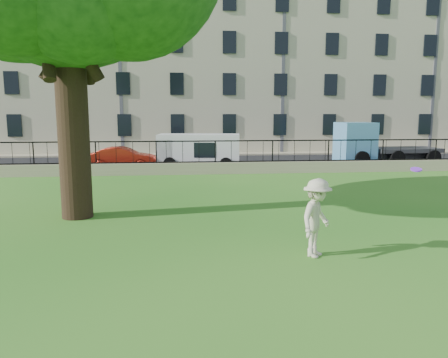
{
  "coord_description": "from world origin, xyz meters",
  "views": [
    {
      "loc": [
        -1.83,
        -10.29,
        3.2
      ],
      "look_at": [
        -0.42,
        3.5,
        1.05
      ],
      "focal_mm": 35.0,
      "sensor_mm": 36.0,
      "label": 1
    }
  ],
  "objects": [
    {
      "name": "iron_railing",
      "position": [
        0.0,
        12.0,
        1.15
      ],
      "size": [
        50.0,
        0.05,
        1.13
      ],
      "color": "black",
      "rests_on": "retaining_wall"
    },
    {
      "name": "ground",
      "position": [
        0.0,
        0.0,
        0.0
      ],
      "size": [
        120.0,
        120.0,
        0.0
      ],
      "primitive_type": "plane",
      "color": "#246D1A",
      "rests_on": "ground"
    },
    {
      "name": "blue_truck",
      "position": [
        10.84,
        15.4,
        1.27
      ],
      "size": [
        6.14,
        2.41,
        2.54
      ],
      "primitive_type": "cube",
      "rotation": [
        0.0,
        0.0,
        0.04
      ],
      "color": "#569ACA",
      "rests_on": "street"
    },
    {
      "name": "red_sedan",
      "position": [
        -4.96,
        14.4,
        0.62
      ],
      "size": [
        3.81,
        1.53,
        1.23
      ],
      "primitive_type": "imported",
      "rotation": [
        0.0,
        0.0,
        1.51
      ],
      "color": "#AF2415",
      "rests_on": "street"
    },
    {
      "name": "white_van",
      "position": [
        -0.72,
        14.5,
        0.96
      ],
      "size": [
        4.78,
        2.38,
        1.92
      ],
      "primitive_type": "cube",
      "rotation": [
        0.0,
        0.0,
        -0.14
      ],
      "color": "silver",
      "rests_on": "street"
    },
    {
      "name": "man",
      "position": [
        1.16,
        -1.18,
        0.88
      ],
      "size": [
        1.23,
        1.28,
        1.75
      ],
      "primitive_type": "imported",
      "rotation": [
        0.0,
        0.0,
        0.87
      ],
      "color": "beige",
      "rests_on": "ground"
    },
    {
      "name": "street",
      "position": [
        0.0,
        16.7,
        0.01
      ],
      "size": [
        60.0,
        9.0,
        0.01
      ],
      "primitive_type": "cube",
      "color": "black",
      "rests_on": "ground"
    },
    {
      "name": "retaining_wall",
      "position": [
        0.0,
        12.0,
        0.3
      ],
      "size": [
        50.0,
        0.4,
        0.6
      ],
      "primitive_type": "cube",
      "color": "gray",
      "rests_on": "ground"
    },
    {
      "name": "sidewalk",
      "position": [
        0.0,
        21.9,
        0.06
      ],
      "size": [
        60.0,
        1.4,
        0.12
      ],
      "primitive_type": "cube",
      "color": "gray",
      "rests_on": "ground"
    },
    {
      "name": "frisbee",
      "position": [
        4.0,
        -0.12,
        1.78
      ],
      "size": [
        0.34,
        0.33,
        0.12
      ],
      "primitive_type": "cylinder",
      "rotation": [
        0.21,
        -0.14,
        0.28
      ],
      "color": "#8A2AEF"
    },
    {
      "name": "building_row",
      "position": [
        0.0,
        27.57,
        6.92
      ],
      "size": [
        56.4,
        10.4,
        13.8
      ],
      "color": "#B2AC8D",
      "rests_on": "ground"
    }
  ]
}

